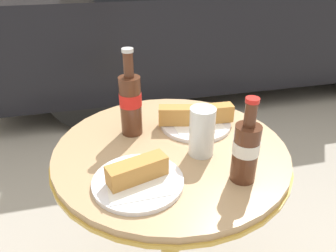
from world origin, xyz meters
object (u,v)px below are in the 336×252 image
object	(u,v)px
bistro_table	(171,193)
cola_bottle_right	(246,149)
cola_bottle_left	(131,102)
parked_car	(215,13)
lunch_plate_near	(138,178)
lunch_plate_far	(195,119)
drinking_glass	(202,134)

from	to	relation	value
bistro_table	cola_bottle_right	distance (m)	0.34
cola_bottle_left	parked_car	size ratio (longest dim) A/B	0.06
lunch_plate_near	lunch_plate_far	world-z (taller)	lunch_plate_far
cola_bottle_left	lunch_plate_far	world-z (taller)	cola_bottle_left
bistro_table	parked_car	size ratio (longest dim) A/B	0.18
cola_bottle_left	drinking_glass	distance (m)	0.23
bistro_table	cola_bottle_left	size ratio (longest dim) A/B	2.91
cola_bottle_right	lunch_plate_far	world-z (taller)	cola_bottle_right
cola_bottle_right	bistro_table	bearing A→B (deg)	126.68
cola_bottle_left	parked_car	xyz separation A→B (m)	(1.16, 2.29, -0.19)
cola_bottle_right	lunch_plate_near	distance (m)	0.26
cola_bottle_right	drinking_glass	world-z (taller)	cola_bottle_right
cola_bottle_left	lunch_plate_near	bearing A→B (deg)	-95.23
parked_car	bistro_table	bearing A→B (deg)	-113.86
lunch_plate_far	parked_car	distance (m)	2.49
lunch_plate_near	lunch_plate_far	size ratio (longest dim) A/B	0.94
lunch_plate_near	parked_car	xyz separation A→B (m)	(1.18, 2.54, -0.11)
drinking_glass	lunch_plate_far	world-z (taller)	drinking_glass
cola_bottle_right	lunch_plate_far	distance (m)	0.29
bistro_table	lunch_plate_far	bearing A→B (deg)	43.61
lunch_plate_near	lunch_plate_far	bearing A→B (deg)	47.17
lunch_plate_far	parked_car	size ratio (longest dim) A/B	0.06
cola_bottle_right	parked_car	bearing A→B (deg)	70.26
cola_bottle_right	lunch_plate_near	size ratio (longest dim) A/B	0.98
cola_bottle_left	bistro_table	bearing A→B (deg)	-48.67
bistro_table	cola_bottle_right	size ratio (longest dim) A/B	3.51
bistro_table	cola_bottle_right	bearing A→B (deg)	-53.32
drinking_glass	lunch_plate_near	size ratio (longest dim) A/B	0.62
bistro_table	cola_bottle_left	distance (m)	0.31
cola_bottle_right	drinking_glass	xyz separation A→B (m)	(-0.06, 0.13, -0.02)
lunch_plate_far	parked_car	xyz separation A→B (m)	(0.96, 2.30, -0.11)
lunch_plate_near	drinking_glass	bearing A→B (deg)	25.07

